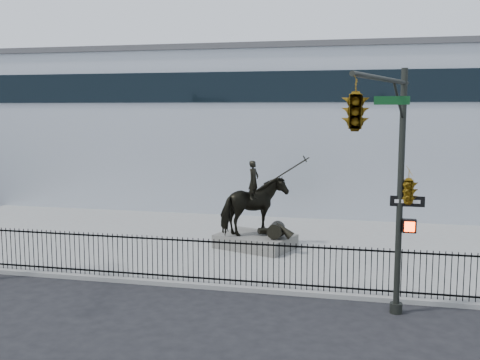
# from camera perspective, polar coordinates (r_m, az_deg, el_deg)

# --- Properties ---
(ground) EXTENTS (120.00, 120.00, 0.00)m
(ground) POSITION_cam_1_polar(r_m,az_deg,el_deg) (18.16, -7.57, -11.72)
(ground) COLOR black
(ground) RESTS_ON ground
(plaza) EXTENTS (30.00, 12.00, 0.15)m
(plaza) POSITION_cam_1_polar(r_m,az_deg,el_deg) (24.56, -1.83, -6.42)
(plaza) COLOR gray
(plaza) RESTS_ON ground
(building) EXTENTS (44.00, 14.00, 9.00)m
(building) POSITION_cam_1_polar(r_m,az_deg,el_deg) (36.60, 3.33, 5.10)
(building) COLOR silver
(building) RESTS_ON ground
(picket_fence) EXTENTS (22.10, 0.10, 1.50)m
(picket_fence) POSITION_cam_1_polar(r_m,az_deg,el_deg) (19.02, -6.29, -7.97)
(picket_fence) COLOR black
(picket_fence) RESTS_ON plaza
(statue_plinth) EXTENTS (3.48, 2.92, 0.56)m
(statue_plinth) POSITION_cam_1_polar(r_m,az_deg,el_deg) (23.37, 1.56, -6.24)
(statue_plinth) COLOR #4E4C48
(statue_plinth) RESTS_ON plaza
(equestrian_statue) EXTENTS (3.61, 2.89, 3.23)m
(equestrian_statue) POSITION_cam_1_polar(r_m,az_deg,el_deg) (23.05, 1.70, -2.76)
(equestrian_statue) COLOR black
(equestrian_statue) RESTS_ON statue_plinth
(traffic_signal_right) EXTENTS (2.17, 6.86, 7.00)m
(traffic_signal_right) POSITION_cam_1_polar(r_m,az_deg,el_deg) (14.11, 14.44, 2.81)
(traffic_signal_right) COLOR black
(traffic_signal_right) RESTS_ON ground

